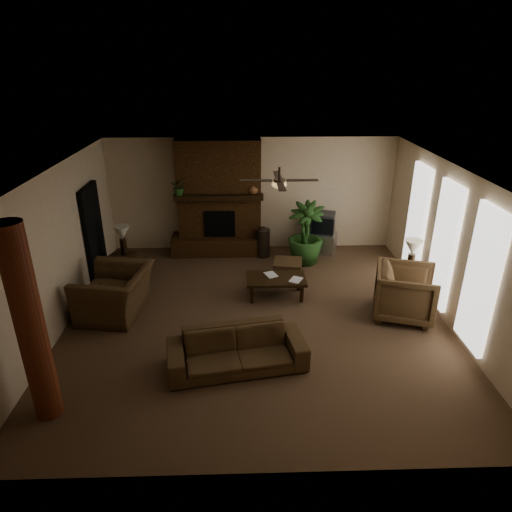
{
  "coord_description": "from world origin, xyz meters",
  "views": [
    {
      "loc": [
        -0.25,
        -7.36,
        4.52
      ],
      "look_at": [
        0.0,
        0.4,
        1.1
      ],
      "focal_mm": 31.73,
      "sensor_mm": 36.0,
      "label": 1
    }
  ],
  "objects_px": {
    "armchair_right": "(405,291)",
    "floor_vase": "(263,240)",
    "tv_stand": "(319,242)",
    "lamp_left": "(122,235)",
    "side_table_left": "(123,266)",
    "side_table_right": "(407,281)",
    "sofa": "(237,344)",
    "lamp_right": "(413,249)",
    "coffee_table": "(276,280)",
    "armchair_left": "(114,286)",
    "floor_plant": "(305,246)",
    "ottoman": "(288,269)",
    "log_column": "(30,326)"
  },
  "relations": [
    {
      "from": "armchair_right",
      "to": "floor_vase",
      "type": "bearing_deg",
      "value": 57.66
    },
    {
      "from": "tv_stand",
      "to": "lamp_left",
      "type": "bearing_deg",
      "value": -142.24
    },
    {
      "from": "side_table_left",
      "to": "side_table_right",
      "type": "distance_m",
      "value": 6.13
    },
    {
      "from": "sofa",
      "to": "lamp_right",
      "type": "xyz_separation_m",
      "value": [
        3.51,
        2.31,
        0.58
      ]
    },
    {
      "from": "tv_stand",
      "to": "side_table_left",
      "type": "distance_m",
      "value": 4.77
    },
    {
      "from": "armchair_right",
      "to": "tv_stand",
      "type": "distance_m",
      "value": 3.37
    },
    {
      "from": "coffee_table",
      "to": "lamp_left",
      "type": "height_order",
      "value": "lamp_left"
    },
    {
      "from": "sofa",
      "to": "lamp_left",
      "type": "height_order",
      "value": "lamp_left"
    },
    {
      "from": "sofa",
      "to": "armchair_left",
      "type": "distance_m",
      "value": 2.88
    },
    {
      "from": "coffee_table",
      "to": "floor_plant",
      "type": "distance_m",
      "value": 1.85
    },
    {
      "from": "armchair_left",
      "to": "floor_plant",
      "type": "height_order",
      "value": "armchair_left"
    },
    {
      "from": "floor_vase",
      "to": "side_table_right",
      "type": "bearing_deg",
      "value": -34.71
    },
    {
      "from": "side_table_left",
      "to": "floor_vase",
      "type": "bearing_deg",
      "value": 18.93
    },
    {
      "from": "ottoman",
      "to": "floor_plant",
      "type": "distance_m",
      "value": 0.96
    },
    {
      "from": "floor_plant",
      "to": "side_table_left",
      "type": "distance_m",
      "value": 4.2
    },
    {
      "from": "sofa",
      "to": "floor_vase",
      "type": "distance_m",
      "value": 4.4
    },
    {
      "from": "armchair_right",
      "to": "lamp_right",
      "type": "relative_size",
      "value": 1.67
    },
    {
      "from": "tv_stand",
      "to": "floor_vase",
      "type": "distance_m",
      "value": 1.45
    },
    {
      "from": "coffee_table",
      "to": "ottoman",
      "type": "height_order",
      "value": "coffee_table"
    },
    {
      "from": "log_column",
      "to": "armchair_right",
      "type": "distance_m",
      "value": 6.25
    },
    {
      "from": "log_column",
      "to": "floor_vase",
      "type": "xyz_separation_m",
      "value": [
        3.2,
        5.29,
        -0.97
      ]
    },
    {
      "from": "lamp_left",
      "to": "tv_stand",
      "type": "bearing_deg",
      "value": 15.97
    },
    {
      "from": "armchair_right",
      "to": "side_table_right",
      "type": "relative_size",
      "value": 1.97
    },
    {
      "from": "floor_plant",
      "to": "side_table_right",
      "type": "bearing_deg",
      "value": -39.87
    },
    {
      "from": "ottoman",
      "to": "side_table_right",
      "type": "height_order",
      "value": "side_table_right"
    },
    {
      "from": "ottoman",
      "to": "side_table_left",
      "type": "height_order",
      "value": "side_table_left"
    },
    {
      "from": "floor_vase",
      "to": "lamp_right",
      "type": "bearing_deg",
      "value": -35.19
    },
    {
      "from": "side_table_left",
      "to": "lamp_left",
      "type": "relative_size",
      "value": 0.85
    },
    {
      "from": "floor_vase",
      "to": "side_table_left",
      "type": "distance_m",
      "value": 3.34
    },
    {
      "from": "floor_vase",
      "to": "lamp_left",
      "type": "height_order",
      "value": "lamp_left"
    },
    {
      "from": "sofa",
      "to": "lamp_left",
      "type": "distance_m",
      "value": 4.19
    },
    {
      "from": "floor_plant",
      "to": "lamp_left",
      "type": "height_order",
      "value": "lamp_left"
    },
    {
      "from": "side_table_left",
      "to": "side_table_right",
      "type": "bearing_deg",
      "value": -8.69
    },
    {
      "from": "coffee_table",
      "to": "side_table_right",
      "type": "xyz_separation_m",
      "value": [
        2.73,
        0.06,
        -0.1
      ]
    },
    {
      "from": "sofa",
      "to": "coffee_table",
      "type": "distance_m",
      "value": 2.41
    },
    {
      "from": "tv_stand",
      "to": "lamp_right",
      "type": "relative_size",
      "value": 1.31
    },
    {
      "from": "armchair_left",
      "to": "tv_stand",
      "type": "xyz_separation_m",
      "value": [
        4.34,
        2.9,
        -0.35
      ]
    },
    {
      "from": "tv_stand",
      "to": "lamp_right",
      "type": "xyz_separation_m",
      "value": [
        1.48,
        -2.3,
        0.75
      ]
    },
    {
      "from": "coffee_table",
      "to": "floor_plant",
      "type": "bearing_deg",
      "value": 64.22
    },
    {
      "from": "armchair_right",
      "to": "lamp_right",
      "type": "bearing_deg",
      "value": -6.95
    },
    {
      "from": "log_column",
      "to": "side_table_right",
      "type": "xyz_separation_m",
      "value": [
        6.1,
        3.28,
        -1.12
      ]
    },
    {
      "from": "floor_plant",
      "to": "side_table_right",
      "type": "distance_m",
      "value": 2.51
    },
    {
      "from": "sofa",
      "to": "tv_stand",
      "type": "relative_size",
      "value": 2.53
    },
    {
      "from": "side_table_left",
      "to": "ottoman",
      "type": "bearing_deg",
      "value": -1.89
    },
    {
      "from": "coffee_table",
      "to": "ottoman",
      "type": "distance_m",
      "value": 0.94
    },
    {
      "from": "log_column",
      "to": "side_table_left",
      "type": "distance_m",
      "value": 4.36
    },
    {
      "from": "tv_stand",
      "to": "floor_vase",
      "type": "bearing_deg",
      "value": -147.99
    },
    {
      "from": "lamp_right",
      "to": "log_column",
      "type": "bearing_deg",
      "value": -151.97
    },
    {
      "from": "armchair_right",
      "to": "floor_plant",
      "type": "bearing_deg",
      "value": 48.36
    },
    {
      "from": "coffee_table",
      "to": "tv_stand",
      "type": "distance_m",
      "value": 2.64
    }
  ]
}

